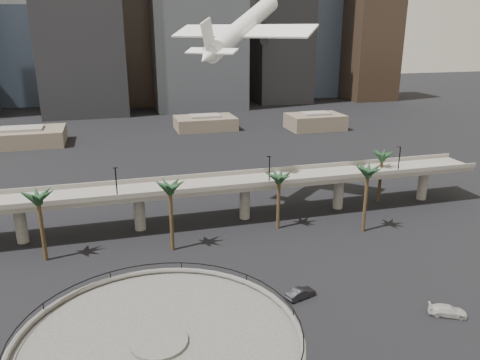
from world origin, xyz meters
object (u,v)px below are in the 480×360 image
object	(u,v)px
airborne_jet	(243,27)
car_c	(448,311)
car_b	(301,293)
overpass	(193,190)
car_a	(272,334)

from	to	relation	value
airborne_jet	car_c	distance (m)	68.75
car_c	car_b	bearing A→B (deg)	89.30
overpass	airborne_jet	size ratio (longest dim) A/B	4.45
car_a	car_c	xyz separation A→B (m)	(25.71, -1.74, 0.01)
overpass	car_c	world-z (taller)	overpass
car_b	car_a	bearing A→B (deg)	120.33
airborne_jet	car_b	world-z (taller)	airborne_jet
airborne_jet	car_a	bearing A→B (deg)	-148.99
car_a	car_b	world-z (taller)	car_b
overpass	car_c	size ratio (longest dim) A/B	24.99
overpass	airborne_jet	xyz separation A→B (m)	(14.31, 12.95, 31.74)
car_a	car_b	distance (m)	11.00
car_a	overpass	bearing A→B (deg)	13.97
overpass	airborne_jet	bearing A→B (deg)	42.14
car_b	car_c	size ratio (longest dim) A/B	0.92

